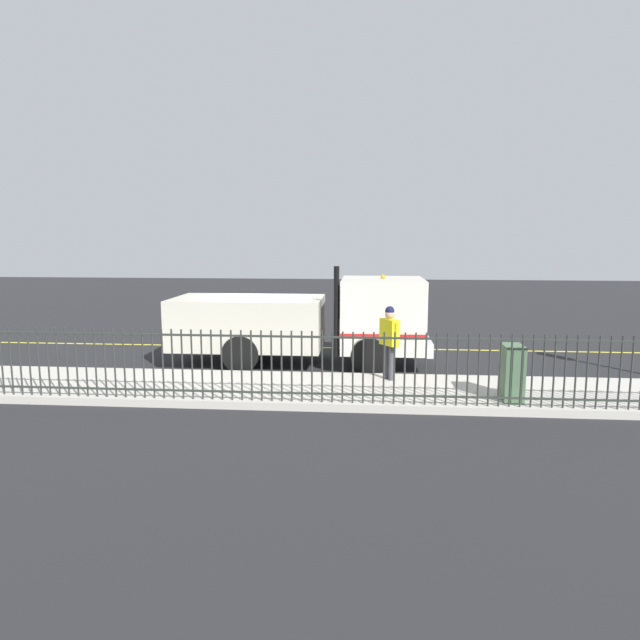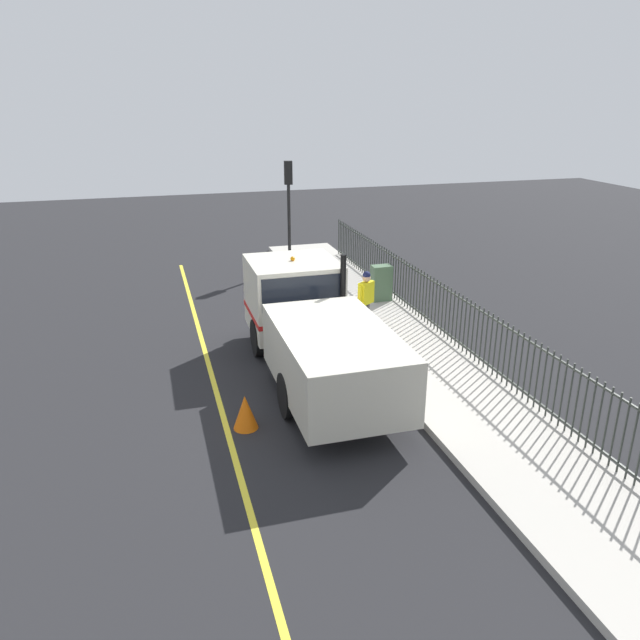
{
  "view_description": "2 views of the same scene",
  "coord_description": "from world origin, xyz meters",
  "px_view_note": "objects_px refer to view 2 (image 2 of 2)",
  "views": [
    {
      "loc": [
        15.0,
        2.89,
        3.46
      ],
      "look_at": [
        0.96,
        1.73,
        1.34
      ],
      "focal_mm": 31.11,
      "sensor_mm": 36.0,
      "label": 1
    },
    {
      "loc": [
        -3.23,
        -11.31,
        6.36
      ],
      "look_at": [
        0.65,
        2.1,
        1.15
      ],
      "focal_mm": 34.18,
      "sensor_mm": 36.0,
      "label": 2
    }
  ],
  "objects_px": {
    "traffic_light_near": "(289,192)",
    "traffic_cone": "(245,412)",
    "utility_cabinet": "(381,283)",
    "work_truck": "(311,322)",
    "worker_standing": "(366,295)"
  },
  "relations": [
    {
      "from": "traffic_cone",
      "to": "utility_cabinet",
      "type": "bearing_deg",
      "value": 49.68
    },
    {
      "from": "work_truck",
      "to": "traffic_cone",
      "type": "relative_size",
      "value": 9.57
    },
    {
      "from": "worker_standing",
      "to": "traffic_cone",
      "type": "relative_size",
      "value": 2.39
    },
    {
      "from": "work_truck",
      "to": "utility_cabinet",
      "type": "distance_m",
      "value": 5.52
    },
    {
      "from": "worker_standing",
      "to": "traffic_light_near",
      "type": "distance_m",
      "value": 7.74
    },
    {
      "from": "worker_standing",
      "to": "traffic_cone",
      "type": "height_order",
      "value": "worker_standing"
    },
    {
      "from": "work_truck",
      "to": "traffic_cone",
      "type": "distance_m",
      "value": 3.06
    },
    {
      "from": "utility_cabinet",
      "to": "work_truck",
      "type": "bearing_deg",
      "value": -129.27
    },
    {
      "from": "utility_cabinet",
      "to": "traffic_cone",
      "type": "bearing_deg",
      "value": -130.32
    },
    {
      "from": "traffic_light_near",
      "to": "traffic_cone",
      "type": "distance_m",
      "value": 12.36
    },
    {
      "from": "work_truck",
      "to": "traffic_light_near",
      "type": "xyz_separation_m",
      "value": [
        1.72,
        9.37,
        1.62
      ]
    },
    {
      "from": "work_truck",
      "to": "traffic_cone",
      "type": "bearing_deg",
      "value": -132.23
    },
    {
      "from": "traffic_cone",
      "to": "worker_standing",
      "type": "bearing_deg",
      "value": 44.72
    },
    {
      "from": "traffic_light_near",
      "to": "traffic_cone",
      "type": "relative_size",
      "value": 5.38
    },
    {
      "from": "utility_cabinet",
      "to": "traffic_cone",
      "type": "height_order",
      "value": "utility_cabinet"
    }
  ]
}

